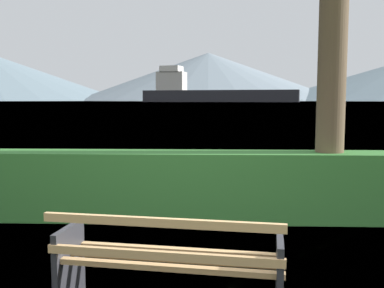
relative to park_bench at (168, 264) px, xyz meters
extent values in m
plane|color=slate|center=(0.01, 307.25, -0.43)|extent=(620.00, 620.00, 0.00)
cube|color=tan|center=(-0.02, -0.13, 0.02)|extent=(1.80, 0.32, 0.04)
cube|color=tan|center=(0.01, 0.06, 0.02)|extent=(1.80, 0.32, 0.04)
cube|color=tan|center=(0.04, 0.25, 0.02)|extent=(1.80, 0.32, 0.04)
cube|color=tan|center=(-0.03, -0.20, 0.14)|extent=(1.80, 0.30, 0.06)
cube|color=tan|center=(-0.04, -0.25, 0.41)|extent=(1.80, 0.30, 0.06)
cube|color=#2D2D33|center=(-0.85, 0.16, -0.09)|extent=(0.12, 0.51, 0.68)
cube|color=#2D2D33|center=(0.86, -0.08, -0.09)|extent=(0.12, 0.51, 0.68)
cube|color=#387A33|center=(0.01, 2.85, 0.06)|extent=(9.29, 0.63, 0.98)
cylinder|color=brown|center=(2.04, 2.92, 2.04)|extent=(0.40, 0.40, 4.94)
cube|color=#232328|center=(7.47, 291.07, 3.50)|extent=(104.45, 37.67, 7.86)
cube|color=beige|center=(-24.94, 298.96, 13.72)|extent=(21.08, 16.14, 12.58)
cube|color=silver|center=(-24.94, 298.96, 21.98)|extent=(15.93, 16.11, 3.93)
cone|color=gray|center=(0.01, 598.19, 31.84)|extent=(356.78, 356.78, 64.54)
camera|label=1|loc=(0.31, -3.34, 1.29)|focal=41.00mm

